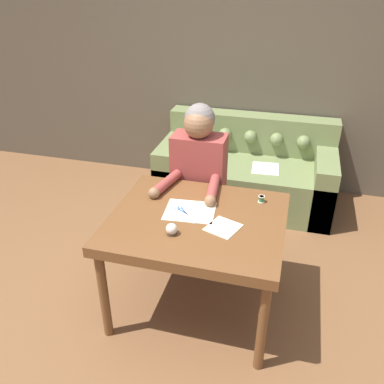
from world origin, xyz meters
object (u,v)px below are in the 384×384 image
person (198,182)px  couch (246,172)px  pin_cushion (172,229)px  dining_table (197,228)px  thread_spool (261,199)px  scissors (183,211)px

person → couch: bearing=75.9°
pin_cushion → dining_table: bearing=64.5°
person → pin_cushion: person is taller
person → thread_spool: person is taller
couch → person: person is taller
dining_table → couch: bearing=86.2°
dining_table → scissors: scissors is taller
scissors → thread_spool: 0.54m
thread_spool → scissors: bearing=-151.5°
couch → thread_spool: 1.40m
scissors → thread_spool: bearing=28.5°
couch → scissors: 1.62m
thread_spool → pin_cushion: bearing=-132.4°
dining_table → thread_spool: size_ratio=24.58×
person → thread_spool: size_ratio=28.44×
scissors → pin_cushion: size_ratio=2.90×
couch → thread_spool: size_ratio=37.63×
person → scissors: 0.56m
thread_spool → pin_cushion: size_ratio=0.63×
thread_spool → pin_cushion: 0.70m
dining_table → person: 0.62m
dining_table → couch: couch is taller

